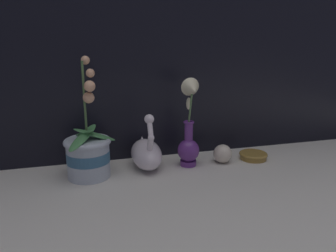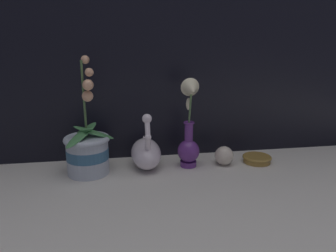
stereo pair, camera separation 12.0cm
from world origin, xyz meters
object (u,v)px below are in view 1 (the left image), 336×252
(blue_vase, at_px, (189,134))
(glass_sphere, at_px, (223,154))
(amber_dish, at_px, (253,155))
(orchid_potted_plant, at_px, (88,152))
(swan_figurine, at_px, (146,153))

(blue_vase, distance_m, glass_sphere, 0.16)
(amber_dish, bearing_deg, blue_vase, -179.22)
(orchid_potted_plant, bearing_deg, swan_figurine, 8.50)
(glass_sphere, relative_size, amber_dish, 0.65)
(glass_sphere, distance_m, amber_dish, 0.14)
(swan_figurine, distance_m, glass_sphere, 0.30)
(orchid_potted_plant, bearing_deg, blue_vase, 0.07)
(orchid_potted_plant, distance_m, amber_dish, 0.64)
(orchid_potted_plant, height_order, glass_sphere, orchid_potted_plant)
(blue_vase, height_order, glass_sphere, blue_vase)
(blue_vase, relative_size, glass_sphere, 4.64)
(glass_sphere, xyz_separation_m, amber_dish, (0.13, 0.00, -0.02))
(orchid_potted_plant, xyz_separation_m, glass_sphere, (0.50, 0.00, -0.05))
(blue_vase, distance_m, amber_dish, 0.29)
(swan_figurine, bearing_deg, blue_vase, -10.99)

